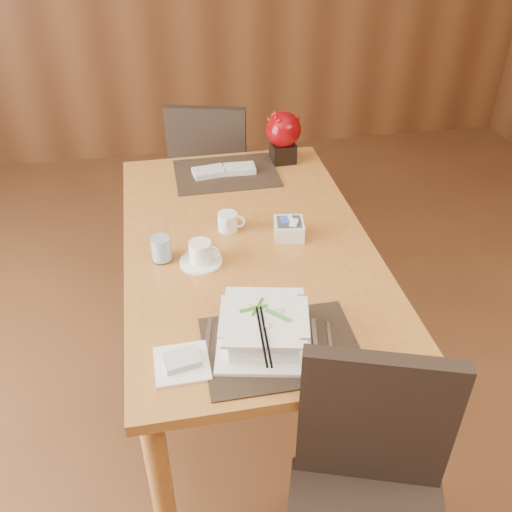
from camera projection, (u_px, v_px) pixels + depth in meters
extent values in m
plane|color=brown|center=(279.00, 506.00, 2.06)|extent=(6.00, 6.00, 0.00)
cube|color=#BB7934|center=(248.00, 247.00, 2.11)|extent=(0.90, 1.50, 0.04)
cylinder|color=#BB7934|center=(162.00, 491.00, 1.72)|extent=(0.07, 0.07, 0.71)
cylinder|color=#BB7934|center=(147.00, 239.00, 2.82)|extent=(0.07, 0.07, 0.71)
cylinder|color=#BB7934|center=(405.00, 450.00, 1.84)|extent=(0.07, 0.07, 0.71)
cylinder|color=#BB7934|center=(299.00, 223.00, 2.94)|extent=(0.07, 0.07, 0.71)
cube|color=black|center=(281.00, 347.00, 1.66)|extent=(0.45, 0.33, 0.01)
cube|color=black|center=(226.00, 173.00, 2.53)|extent=(0.45, 0.33, 0.01)
cube|color=white|center=(264.00, 342.00, 1.67)|extent=(0.32, 0.32, 0.01)
cube|color=white|center=(264.00, 329.00, 1.64)|extent=(0.23, 0.23, 0.09)
cylinder|color=tan|center=(264.00, 328.00, 1.64)|extent=(0.18, 0.18, 0.08)
cylinder|color=white|center=(201.00, 261.00, 1.99)|extent=(0.15, 0.15, 0.01)
cylinder|color=white|center=(200.00, 252.00, 1.97)|extent=(0.10, 0.10, 0.07)
cylinder|color=black|center=(200.00, 244.00, 1.95)|extent=(0.07, 0.07, 0.01)
cylinder|color=silver|center=(160.00, 240.00, 1.96)|extent=(0.08, 0.08, 0.17)
cube|color=white|center=(289.00, 229.00, 2.11)|extent=(0.12, 0.12, 0.06)
cube|color=black|center=(283.00, 152.00, 2.61)|extent=(0.11, 0.11, 0.09)
sphere|color=#8D050A|center=(284.00, 130.00, 2.55)|extent=(0.16, 0.16, 0.16)
cube|color=white|center=(182.00, 364.00, 1.60)|extent=(0.16, 0.16, 0.01)
cube|color=black|center=(376.00, 420.00, 1.52)|extent=(0.41, 0.18, 0.47)
cube|color=black|center=(214.00, 177.00, 3.20)|extent=(0.52, 0.52, 0.05)
cube|color=black|center=(207.00, 150.00, 2.90)|extent=(0.40, 0.15, 0.46)
cylinder|color=black|center=(248.00, 198.00, 3.46)|extent=(0.03, 0.03, 0.39)
cylinder|color=black|center=(242.00, 229.00, 3.18)|extent=(0.03, 0.03, 0.39)
cylinder|color=black|center=(192.00, 195.00, 3.48)|extent=(0.03, 0.03, 0.39)
cylinder|color=black|center=(181.00, 226.00, 3.20)|extent=(0.03, 0.03, 0.39)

